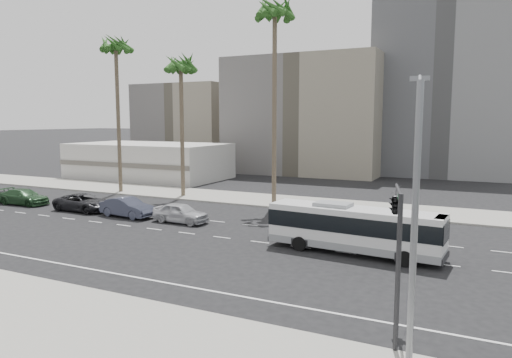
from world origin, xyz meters
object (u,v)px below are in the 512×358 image
Objects in this scene: traffic_signal at (396,207)px; streetlight_corner at (415,203)px; palm_mid at (181,69)px; palm_far at (116,49)px; car_a at (181,213)px; car_d at (24,197)px; car_c at (83,202)px; city_bus at (354,228)px; palm_near at (275,16)px; car_b at (127,207)px.

streetlight_corner is at bearing -84.07° from traffic_signal.
palm_mid is 8.63m from palm_far.
car_a is 18.81m from car_d.
traffic_signal reaches higher than car_a.
car_c is 17.26m from palm_mid.
traffic_signal reaches higher than city_bus.
streetlight_corner is (31.14, -16.06, 4.88)m from car_c.
car_d is at bearing 179.71° from city_bus.
palm_near is at bearing -17.85° from car_a.
palm_near is (-16.40, 26.31, 12.37)m from streetlight_corner.
palm_mid is at bearing 126.51° from traffic_signal.
city_bus is at bearing -49.83° from palm_near.
city_bus is at bearing -98.83° from car_a.
car_a is 0.31× the size of palm_mid.
streetlight_corner reaches higher than car_a.
car_d is (-33.79, 2.98, -0.86)m from city_bus.
streetlight_corner is 0.56× the size of palm_far.
car_c is 7.81m from car_d.
palm_far reaches higher than car_b.
traffic_signal is 36.27m from palm_mid.
traffic_signal is at bearing -62.25° from city_bus.
city_bus is 0.62× the size of palm_far.
palm_mid is 0.86× the size of palm_far.
car_b reaches higher than car_c.
car_a is 18.56m from palm_mid.
car_c is 1.06× the size of car_d.
car_c is at bearing 91.48° from car_b.
streetlight_corner is (5.15, -13.00, 4.03)m from city_bus.
palm_near is at bearing -2.97° from palm_mid.
traffic_signal is 0.38× the size of palm_mid.
streetlight_corner reaches higher than car_d.
palm_far is (3.20, 10.29, 15.43)m from car_d.
car_b is at bearing -93.89° from car_d.
streetlight_corner is 33.38m from palm_near.
car_b is at bearing 141.33° from streetlight_corner.
palm_near reaches higher than traffic_signal.
palm_near reaches higher than city_bus.
car_c is 35.37m from streetlight_corner.
car_d is 0.27× the size of palm_near.
streetlight_corner is (20.14, -15.78, 4.86)m from car_a.
city_bus is at bearing -92.18° from car_b.
car_b is at bearing 177.24° from city_bus.
city_bus is 2.05× the size of car_d.
car_b is at bearing -131.03° from palm_near.
traffic_signal is at bearing -110.83° from car_d.
traffic_signal is at bearing -56.16° from palm_near.
car_b is at bearing -80.57° from palm_mid.
palm_far is at bearing -19.96° from car_d.
streetlight_corner is at bearing -116.12° from car_c.
streetlight_corner reaches higher than car_c.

